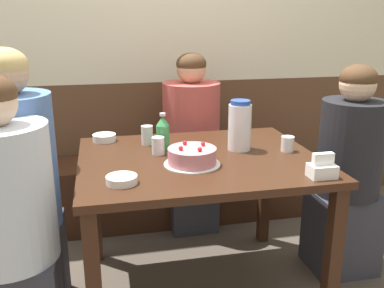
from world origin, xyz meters
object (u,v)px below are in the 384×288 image
person_teal_shirt (19,192)px  person_grey_tee (191,145)px  water_pitcher (240,126)px  soju_bottle (163,133)px  bowl_rice_small (104,138)px  glass_water_tall (147,135)px  glass_shot_small (288,144)px  birthday_cake (192,157)px  bowl_soup_white (122,180)px  bench_seat (171,188)px  glass_tumbler_short (158,146)px  person_pale_blue_shirt (347,178)px  person_dark_striped (8,228)px  napkin_holder (322,169)px

person_teal_shirt → person_grey_tee: (0.94, 0.70, -0.05)m
water_pitcher → soju_bottle: (-0.37, 0.08, -0.03)m
bowl_rice_small → person_teal_shirt: 0.54m
glass_water_tall → glass_shot_small: glass_water_tall is taller
birthday_cake → bowl_soup_white: 0.36m
bowl_soup_white → person_grey_tee: person_grey_tee is taller
birthday_cake → person_grey_tee: person_grey_tee is taller
water_pitcher → bowl_rice_small: (-0.66, 0.29, -0.10)m
bench_seat → person_teal_shirt: 1.22m
birthday_cake → bowl_soup_white: bearing=-153.6°
glass_shot_small → glass_water_tall: bearing=158.6°
glass_water_tall → glass_tumbler_short: size_ratio=1.17×
bowl_soup_white → person_pale_blue_shirt: person_pale_blue_shirt is taller
soju_bottle → bowl_rice_small: soju_bottle is taller
glass_shot_small → person_pale_blue_shirt: size_ratio=0.07×
person_pale_blue_shirt → person_dark_striped: person_dark_striped is taller
napkin_holder → glass_tumbler_short: (-0.62, 0.45, 0.00)m
bowl_rice_small → glass_tumbler_short: 0.38m
glass_shot_small → person_pale_blue_shirt: (0.37, 0.03, -0.22)m
soju_bottle → bench_seat: bearing=77.7°
person_pale_blue_shirt → water_pitcher: bearing=-4.6°
napkin_holder → person_dark_striped: size_ratio=0.09×
birthday_cake → water_pitcher: 0.34m
napkin_holder → bowl_soup_white: (-0.81, 0.11, -0.02)m
water_pitcher → bowl_soup_white: (-0.60, -0.34, -0.11)m
soju_bottle → glass_shot_small: (0.60, -0.15, -0.05)m
person_pale_blue_shirt → birthday_cake: bearing=8.4°
water_pitcher → person_teal_shirt: person_teal_shirt is taller
person_teal_shirt → bowl_soup_white: bearing=-31.8°
napkin_holder → glass_shot_small: napkin_holder is taller
glass_shot_small → person_grey_tee: 0.81m
person_dark_striped → bench_seat: bearing=53.3°
bench_seat → water_pitcher: bearing=-73.5°
bowl_rice_small → glass_water_tall: (0.22, -0.11, 0.03)m
napkin_holder → bowl_rice_small: napkin_holder is taller
person_grey_tee → glass_water_tall: bearing=-36.1°
napkin_holder → person_pale_blue_shirt: size_ratio=0.10×
water_pitcher → bench_seat: bearing=106.5°
person_pale_blue_shirt → glass_tumbler_short: bearing=-3.3°
birthday_cake → water_pitcher: size_ratio=1.02×
birthday_cake → bowl_rice_small: birthday_cake is taller
bowl_rice_small → person_dark_striped: bearing=-121.4°
bowl_rice_small → glass_shot_small: bearing=-22.8°
birthday_cake → person_teal_shirt: size_ratio=0.20×
bench_seat → glass_water_tall: glass_water_tall is taller
bench_seat → bowl_soup_white: size_ratio=15.29×
bowl_rice_small → bench_seat: bearing=47.1°
napkin_holder → bowl_soup_white: size_ratio=0.87×
glass_shot_small → person_pale_blue_shirt: bearing=4.7°
water_pitcher → soju_bottle: 0.38m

